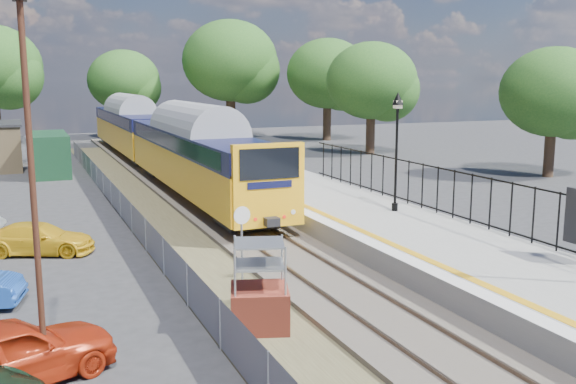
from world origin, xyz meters
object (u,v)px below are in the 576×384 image
speed_sign (242,235)px  carpark_lamp (32,173)px  victorian_lamp_north (397,123)px  car_red (9,354)px  train (155,136)px  car_yellow (39,239)px  brick_plinth (260,287)px

speed_sign → carpark_lamp: (-5.37, -3.83, 2.57)m
victorian_lamp_north → car_red: 16.40m
train → car_red: (-8.49, -28.42, -1.64)m
speed_sign → car_yellow: size_ratio=0.67×
victorian_lamp_north → car_red: victorian_lamp_north is taller
victorian_lamp_north → train: size_ratio=0.11×
brick_plinth → carpark_lamp: 5.93m
carpark_lamp → brick_plinth: bearing=12.7°
carpark_lamp → car_yellow: (0.20, 10.45, -3.70)m
train → brick_plinth: 27.73m
train → car_red: 29.71m
brick_plinth → car_red: size_ratio=0.54×
car_red → car_yellow: bearing=-26.3°
victorian_lamp_north → train: (-5.30, 20.31, -1.96)m
speed_sign → car_red: (-5.99, -3.60, -0.97)m
car_red → car_yellow: car_red is taller
train → brick_plinth: size_ratio=18.46×
car_yellow → speed_sign: bearing=-120.8°
carpark_lamp → car_red: size_ratio=1.83×
carpark_lamp → car_yellow: size_ratio=2.01×
brick_plinth → speed_sign: 2.83m
victorian_lamp_north → speed_sign: size_ratio=1.84×
victorian_lamp_north → train: 21.08m
train → car_yellow: bearing=-112.8°
victorian_lamp_north → train: bearing=104.6°
brick_plinth → speed_sign: (0.48, 2.72, 0.61)m
carpark_lamp → car_yellow: 11.09m
car_red → car_yellow: 10.26m
car_red → car_yellow: (0.83, 10.23, -0.16)m
speed_sign → car_yellow: speed_sign is taller
train → car_red: train is taller
brick_plinth → car_yellow: bearing=116.6°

